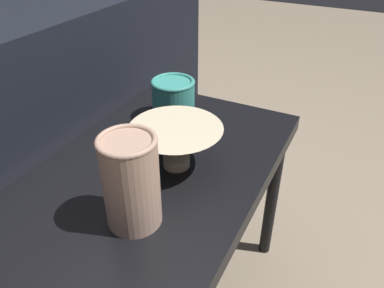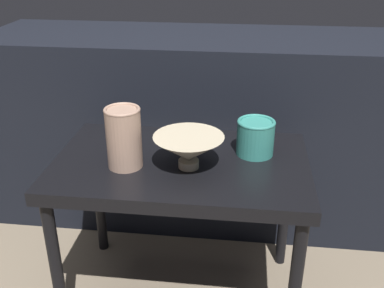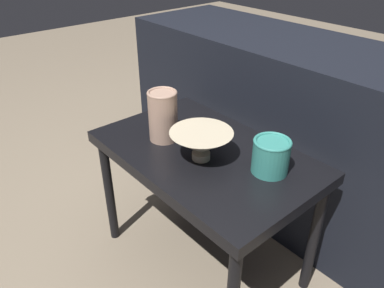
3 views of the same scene
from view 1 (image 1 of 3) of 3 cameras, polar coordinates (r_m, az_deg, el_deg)
The scene contains 4 objects.
table at distance 0.87m, azimuth -5.62°, elevation -6.57°, with size 0.75×0.47×0.51m.
bowl at distance 0.80m, azimuth -2.44°, elevation 0.14°, with size 0.20×0.20×0.10m.
vase_textured_left at distance 0.65m, azimuth -9.29°, elevation -5.54°, with size 0.10×0.10×0.18m.
vase_colorful_right at distance 0.99m, azimuth -2.85°, elevation 6.92°, with size 0.11×0.11×0.11m.
Camera 1 is at (-0.55, -0.37, 1.00)m, focal length 35.00 mm.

